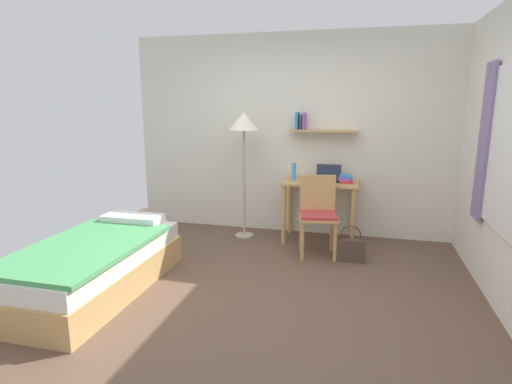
% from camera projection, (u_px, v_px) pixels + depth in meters
% --- Properties ---
extents(ground_plane, '(5.28, 5.28, 0.00)m').
position_uv_depth(ground_plane, '(258.00, 295.00, 3.76)').
color(ground_plane, brown).
extents(wall_back, '(4.40, 0.27, 2.60)m').
position_uv_depth(wall_back, '(296.00, 136.00, 5.40)').
color(wall_back, silver).
rests_on(wall_back, ground_plane).
extents(bed, '(0.93, 1.84, 0.54)m').
position_uv_depth(bed, '(94.00, 266.00, 3.82)').
color(bed, tan).
rests_on(bed, ground_plane).
extents(desk, '(0.93, 0.55, 0.77)m').
position_uv_depth(desk, '(320.00, 194.00, 5.15)').
color(desk, tan).
rests_on(desk, ground_plane).
extents(desk_chair, '(0.50, 0.48, 0.91)m').
position_uv_depth(desk_chair, '(318.00, 211.00, 4.69)').
color(desk_chair, tan).
rests_on(desk_chair, ground_plane).
extents(standing_lamp, '(0.38, 0.38, 1.61)m').
position_uv_depth(standing_lamp, '(244.00, 128.00, 5.13)').
color(standing_lamp, '#B2A893').
rests_on(standing_lamp, ground_plane).
extents(laptop, '(0.31, 0.21, 0.20)m').
position_uv_depth(laptop, '(328.00, 177.00, 5.14)').
color(laptop, black).
rests_on(laptop, desk).
extents(water_bottle, '(0.06, 0.06, 0.22)m').
position_uv_depth(water_bottle, '(294.00, 172.00, 5.16)').
color(water_bottle, '#4C99DB').
rests_on(water_bottle, desk).
extents(book_stack, '(0.17, 0.24, 0.09)m').
position_uv_depth(book_stack, '(346.00, 179.00, 5.03)').
color(book_stack, '#D13D38').
rests_on(book_stack, desk).
extents(handbag, '(0.33, 0.11, 0.41)m').
position_uv_depth(handbag, '(350.00, 249.00, 4.54)').
color(handbag, '#4C382D').
rests_on(handbag, ground_plane).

